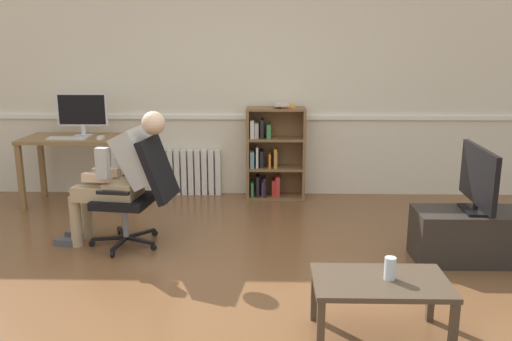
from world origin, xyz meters
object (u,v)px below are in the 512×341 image
object	(u,v)px
coffee_table	(381,287)
drinking_glass	(390,268)
person_seated	(120,174)
tv_stand	(472,236)
keyboard	(67,138)
computer_mouse	(101,137)
office_chair	(139,189)
tv_screen	(478,178)
computer_desk	(76,147)
radiator	(191,172)
imac_monitor	(82,111)
bookshelf	(272,154)

from	to	relation	value
coffee_table	drinking_glass	bearing A→B (deg)	11.20
person_seated	tv_stand	distance (m)	3.01
tv_stand	keyboard	bearing A→B (deg)	159.96
keyboard	drinking_glass	size ratio (longest dim) A/B	2.96
computer_mouse	office_chair	world-z (taller)	office_chair
keyboard	tv_screen	distance (m)	4.09
computer_desk	tv_stand	distance (m)	4.12
person_seated	coffee_table	bearing A→B (deg)	60.47
keyboard	office_chair	xyz separation A→B (m)	(1.04, -1.13, -0.24)
keyboard	office_chair	bearing A→B (deg)	-47.63
keyboard	radiator	world-z (taller)	keyboard
tv_screen	radiator	bearing A→B (deg)	56.02
computer_mouse	drinking_glass	size ratio (longest dim) A/B	0.72
imac_monitor	radiator	distance (m)	1.40
bookshelf	office_chair	size ratio (longest dim) A/B	1.12
coffee_table	radiator	bearing A→B (deg)	116.86
radiator	tv_screen	size ratio (longest dim) A/B	0.90
keyboard	person_seated	size ratio (longest dim) A/B	0.34
tv_screen	coffee_table	size ratio (longest dim) A/B	0.97
computer_desk	radiator	xyz separation A→B (m)	(1.20, 0.39, -0.37)
keyboard	person_seated	distance (m)	1.42
computer_mouse	tv_stand	size ratio (longest dim) A/B	0.11
keyboard	office_chair	world-z (taller)	office_chair
tv_screen	drinking_glass	size ratio (longest dim) A/B	5.66
tv_screen	bookshelf	bearing A→B (deg)	44.46
keyboard	coffee_table	distance (m)	3.88
coffee_table	drinking_glass	xyz separation A→B (m)	(0.05, 0.01, 0.12)
tv_stand	coffee_table	distance (m)	1.58
office_chair	tv_screen	world-z (taller)	office_chair
keyboard	tv_stand	bearing A→B (deg)	-20.04
bookshelf	person_seated	xyz separation A→B (m)	(-1.33, -1.54, 0.13)
office_chair	tv_stand	xyz separation A→B (m)	(2.80, -0.26, -0.31)
imac_monitor	bookshelf	distance (m)	2.17
bookshelf	computer_mouse	bearing A→B (deg)	-167.47
radiator	drinking_glass	world-z (taller)	radiator
coffee_table	drinking_glass	size ratio (longest dim) A/B	5.86
bookshelf	person_seated	bearing A→B (deg)	-130.78
radiator	office_chair	xyz separation A→B (m)	(-0.20, -1.66, 0.26)
imac_monitor	tv_stand	distance (m)	4.15
office_chair	tv_stand	bearing A→B (deg)	92.52
imac_monitor	drinking_glass	xyz separation A→B (m)	(2.78, -2.82, -0.58)
imac_monitor	office_chair	world-z (taller)	imac_monitor
bookshelf	coffee_table	distance (m)	3.11
office_chair	computer_mouse	bearing A→B (deg)	-141.65
radiator	drinking_glass	distance (m)	3.54
person_seated	computer_desk	bearing A→B (deg)	-138.50
keyboard	radiator	distance (m)	1.44
computer_mouse	office_chair	bearing A→B (deg)	-59.56
coffee_table	office_chair	bearing A→B (deg)	140.54
person_seated	tv_screen	bearing A→B (deg)	92.39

